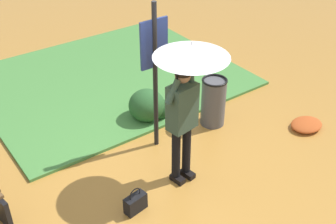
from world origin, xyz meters
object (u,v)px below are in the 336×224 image
person_with_umbrella (187,79)px  info_sign_post (155,61)px  handbag (135,203)px  trash_bin (213,102)px

person_with_umbrella → info_sign_post: (0.09, 0.85, -0.11)m
handbag → trash_bin: 2.34m
person_with_umbrella → handbag: bearing=-169.3°
person_with_umbrella → handbag: (-0.94, -0.18, -1.42)m
person_with_umbrella → trash_bin: (1.18, 0.77, -1.13)m
person_with_umbrella → trash_bin: 1.80m
handbag → trash_bin: bearing=24.0°
person_with_umbrella → info_sign_post: info_sign_post is taller
person_with_umbrella → trash_bin: size_ratio=2.45×
trash_bin → info_sign_post: bearing=175.7°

